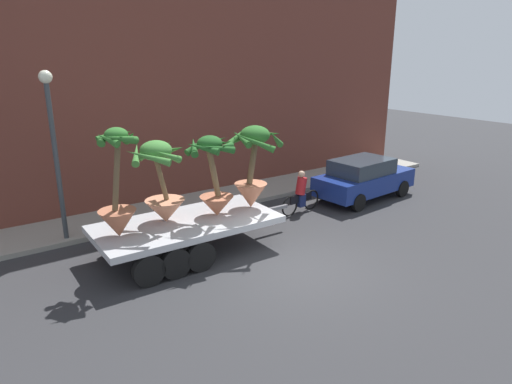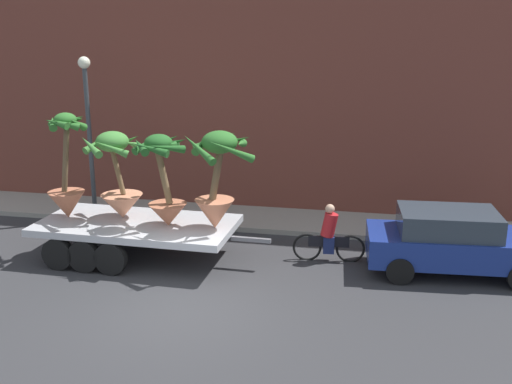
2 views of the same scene
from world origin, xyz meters
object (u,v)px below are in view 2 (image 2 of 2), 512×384
at_px(flatbed_trailer, 129,229).
at_px(cyclist, 329,236).
at_px(potted_palm_middle, 217,180).
at_px(parked_car, 453,241).
at_px(potted_palm_extra, 164,182).
at_px(potted_palm_front, 67,178).
at_px(potted_palm_rear, 118,179).
at_px(street_lamp, 88,116).

bearing_deg(flatbed_trailer, cyclist, 8.86).
bearing_deg(potted_palm_middle, parked_car, 6.94).
bearing_deg(potted_palm_extra, parked_car, 5.93).
distance_m(flatbed_trailer, cyclist, 5.15).
bearing_deg(flatbed_trailer, potted_palm_front, -179.10).
bearing_deg(flatbed_trailer, potted_palm_middle, -2.10).
distance_m(flatbed_trailer, potted_palm_rear, 1.34).
bearing_deg(parked_car, street_lamp, 168.21).
height_order(potted_palm_middle, street_lamp, street_lamp).
xyz_separation_m(potted_palm_extra, cyclist, (4.03, 0.92, -1.43)).
xyz_separation_m(potted_palm_middle, potted_palm_front, (-4.02, 0.06, -0.17)).
distance_m(cyclist, street_lamp, 8.12).
relative_size(potted_palm_front, parked_car, 0.65).
relative_size(potted_palm_middle, potted_palm_extra, 1.05).
relative_size(flatbed_trailer, cyclist, 3.28).
height_order(flatbed_trailer, parked_car, parked_car).
xyz_separation_m(potted_palm_front, parked_car, (9.68, 0.63, -1.23)).
height_order(potted_palm_middle, parked_car, potted_palm_middle).
xyz_separation_m(flatbed_trailer, parked_car, (8.07, 0.60, 0.07)).
bearing_deg(cyclist, flatbed_trailer, -171.14).
relative_size(flatbed_trailer, street_lamp, 1.25).
relative_size(potted_palm_rear, street_lamp, 0.47).
bearing_deg(potted_palm_extra, potted_palm_rear, 164.72).
relative_size(potted_palm_middle, potted_palm_front, 0.89).
height_order(potted_palm_rear, street_lamp, street_lamp).
bearing_deg(potted_palm_rear, parked_car, 2.38).
xyz_separation_m(flatbed_trailer, potted_palm_middle, (2.41, -0.09, 1.47)).
relative_size(potted_palm_extra, cyclist, 1.26).
distance_m(potted_palm_middle, street_lamp, 5.65).
bearing_deg(cyclist, potted_palm_front, -173.04).
distance_m(potted_palm_rear, potted_palm_middle, 2.77).
bearing_deg(potted_palm_front, potted_palm_middle, -0.90).
xyz_separation_m(potted_palm_front, street_lamp, (-0.75, 2.80, 1.18)).
height_order(potted_palm_front, cyclist, potted_palm_front).
relative_size(potted_palm_rear, cyclist, 1.24).
bearing_deg(cyclist, potted_palm_rear, -174.29).
xyz_separation_m(potted_palm_rear, potted_palm_middle, (2.74, -0.34, 0.20)).
distance_m(flatbed_trailer, potted_palm_middle, 2.83).
bearing_deg(potted_palm_front, potted_palm_extra, -2.20).
bearing_deg(cyclist, potted_palm_extra, -167.13).
xyz_separation_m(flatbed_trailer, potted_palm_rear, (-0.33, 0.25, 1.27)).
relative_size(parked_car, street_lamp, 0.88).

